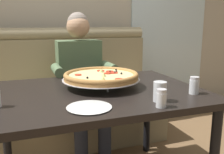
# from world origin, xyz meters

# --- Properties ---
(back_wall_with_window) EXTENTS (6.00, 0.12, 2.80)m
(back_wall_with_window) POSITION_xyz_m (0.00, 1.54, 1.40)
(back_wall_with_window) COLOR #BCB29E
(back_wall_with_window) RESTS_ON ground_plane
(window_panel) EXTENTS (1.10, 0.02, 2.80)m
(window_panel) POSITION_xyz_m (1.45, 1.46, 1.40)
(window_panel) COLOR white
(window_panel) RESTS_ON ground_plane
(booth_bench) EXTENTS (1.79, 0.78, 1.13)m
(booth_bench) POSITION_xyz_m (0.00, 0.97, 0.40)
(booth_bench) COLOR #998966
(booth_bench) RESTS_ON ground_plane
(dining_table) EXTENTS (1.34, 0.99, 0.75)m
(dining_table) POSITION_xyz_m (0.00, 0.00, 0.67)
(dining_table) COLOR black
(dining_table) RESTS_ON ground_plane
(diner_main) EXTENTS (0.54, 0.64, 1.27)m
(diner_main) POSITION_xyz_m (0.06, 0.70, 0.71)
(diner_main) COLOR #2D3342
(diner_main) RESTS_ON ground_plane
(pizza) EXTENTS (0.52, 0.52, 0.11)m
(pizza) POSITION_xyz_m (0.05, 0.07, 0.83)
(pizza) COLOR silver
(pizza) RESTS_ON dining_table
(shaker_oregano) EXTENTS (0.06, 0.06, 0.11)m
(shaker_oregano) POSITION_xyz_m (0.53, -0.28, 0.80)
(shaker_oregano) COLOR white
(shaker_oregano) RESTS_ON dining_table
(shaker_parmesan) EXTENTS (0.05, 0.05, 0.10)m
(shaker_parmesan) POSITION_xyz_m (0.21, -0.43, 0.79)
(shaker_parmesan) COLOR white
(shaker_parmesan) RESTS_ON dining_table
(plate_near_left) EXTENTS (0.23, 0.23, 0.02)m
(plate_near_left) POSITION_xyz_m (-0.14, -0.32, 0.76)
(plate_near_left) COLOR white
(plate_near_left) RESTS_ON dining_table
(drinking_glass) EXTENTS (0.07, 0.07, 0.11)m
(drinking_glass) POSITION_xyz_m (0.26, -0.34, 0.80)
(drinking_glass) COLOR silver
(drinking_glass) RESTS_ON dining_table
(patio_chair) EXTENTS (0.40, 0.40, 0.86)m
(patio_chair) POSITION_xyz_m (1.42, 2.11, 0.52)
(patio_chair) COLOR black
(patio_chair) RESTS_ON ground_plane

